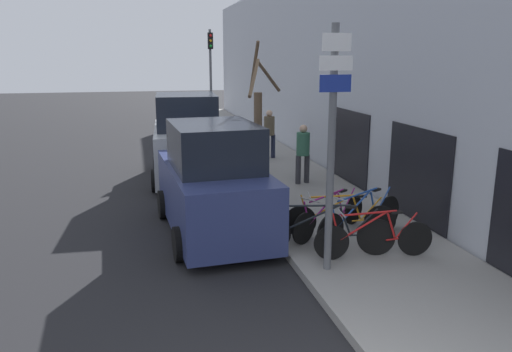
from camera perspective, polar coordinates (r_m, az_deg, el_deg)
The scene contains 15 objects.
ground_plane at distance 14.93m, azimuth -7.28°, elevation -0.54°, with size 80.00×80.00×0.00m, color black.
sidewalk_curb at distance 18.04m, azimuth -0.05°, elevation 2.26°, with size 3.20×32.00×0.15m.
building_facade at distance 18.11m, azimuth 5.52°, elevation 12.29°, with size 0.23×32.00×6.50m.
signpost at distance 7.94m, azimuth 8.64°, elevation 3.74°, with size 0.53×0.14×3.94m.
bicycle_0 at distance 9.00m, azimuth 13.32°, elevation -6.87°, with size 2.14×0.44×0.87m.
bicycle_1 at distance 9.04m, azimuth 7.74°, elevation -6.36°, with size 2.38×0.89×0.93m.
bicycle_2 at distance 9.83m, azimuth 11.91°, elevation -4.82°, with size 2.21×1.13×0.96m.
bicycle_3 at distance 9.91m, azimuth 9.61°, elevation -4.78°, with size 2.14×0.62×0.86m.
bicycle_4 at distance 10.03m, azimuth 8.45°, elevation -4.53°, with size 1.94×1.21×0.85m.
parked_car_0 at distance 10.22m, azimuth -4.88°, elevation -0.98°, with size 2.18×4.23×2.32m.
parked_car_1 at distance 14.89m, azimuth -7.88°, elevation 3.90°, with size 2.26×4.27×2.55m.
pedestrian_near at distance 17.26m, azimuth 1.52°, elevation 5.23°, with size 0.44×0.37×1.66m.
pedestrian_far at distance 13.80m, azimuth 5.39°, elevation 3.01°, with size 0.42×0.36×1.64m.
street_tree at distance 12.37m, azimuth 0.23°, elevation 5.16°, with size 1.26×2.11×3.82m.
traffic_light at distance 20.82m, azimuth -5.19°, elevation 11.92°, with size 0.20×0.30×4.50m.
Camera 1 is at (-1.51, -3.21, 3.61)m, focal length 35.00 mm.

